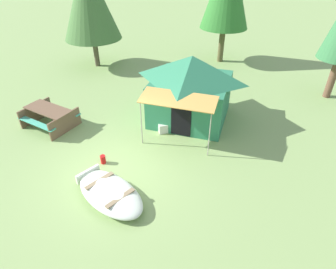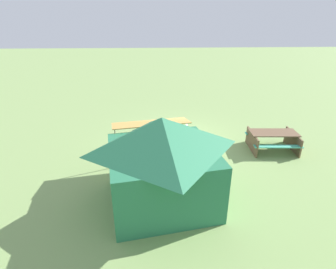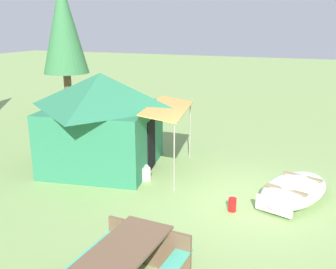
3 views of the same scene
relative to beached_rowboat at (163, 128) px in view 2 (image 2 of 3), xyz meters
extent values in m
plane|color=#809F5A|center=(-0.62, 1.15, -0.22)|extent=(80.00, 80.00, 0.00)
ellipsoid|color=silver|center=(0.01, 0.00, -0.01)|extent=(2.70, 1.89, 0.42)
ellipsoid|color=#494D45|center=(0.01, 0.00, 0.02)|extent=(2.47, 1.69, 0.15)
cube|color=#826F4F|center=(0.48, -0.14, 0.16)|extent=(0.40, 0.95, 0.04)
cube|color=#826F4F|center=(-0.46, 0.13, 0.16)|extent=(0.40, 0.95, 0.04)
cube|color=silver|center=(-1.07, 0.31, 0.01)|extent=(0.30, 0.79, 0.32)
cube|color=#2A754F|center=(0.18, 5.21, 0.65)|extent=(3.33, 3.23, 1.73)
pyramid|color=#2A754F|center=(0.18, 5.21, 1.98)|extent=(3.60, 3.49, 0.93)
cube|color=black|center=(0.42, 3.83, 0.51)|extent=(0.75, 0.16, 1.39)
cube|color=gold|center=(0.50, 3.37, 1.57)|extent=(2.73, 1.40, 0.18)
cylinder|color=gray|center=(1.77, 3.18, 0.61)|extent=(0.04, 0.04, 1.65)
cylinder|color=gray|center=(-0.62, 2.75, 0.61)|extent=(0.04, 0.04, 1.65)
cube|color=brown|center=(-4.48, 2.08, 0.54)|extent=(1.93, 0.92, 0.04)
cube|color=#48B595|center=(-4.51, 1.45, 0.23)|extent=(1.90, 0.36, 0.04)
cube|color=#48B595|center=(-4.44, 2.71, 0.23)|extent=(1.90, 0.36, 0.04)
cube|color=brown|center=(-5.32, 2.13, 0.15)|extent=(0.14, 1.53, 0.74)
cube|color=brown|center=(-3.63, 2.04, 0.15)|extent=(0.14, 1.53, 0.74)
cube|color=silver|center=(-0.24, 3.86, -0.04)|extent=(0.68, 0.66, 0.36)
cylinder|color=red|center=(-1.18, 1.18, -0.07)|extent=(0.24, 0.24, 0.30)
camera|label=1|loc=(4.18, -4.42, 6.00)|focal=30.75mm
camera|label=2|loc=(0.34, 11.69, 4.84)|focal=28.17mm
camera|label=3|loc=(-8.73, -0.39, 3.71)|focal=41.08mm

